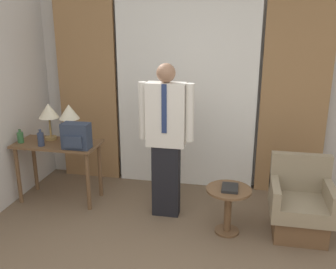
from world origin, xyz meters
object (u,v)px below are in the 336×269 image
at_px(table_lamp_right, 69,114).
at_px(side_table, 228,203).
at_px(armchair, 300,207).
at_px(bottle_by_lamp, 20,137).
at_px(table_lamp_left, 49,113).
at_px(book, 230,188).
at_px(backpack, 76,136).
at_px(person, 166,136).
at_px(bottle_near_edge, 41,139).
at_px(desk, 58,153).

xyz_separation_m(table_lamp_right, side_table, (2.00, -0.49, -0.76)).
bearing_deg(armchair, bottle_by_lamp, 177.16).
bearing_deg(table_lamp_left, armchair, -6.68).
height_order(table_lamp_right, book, table_lamp_right).
xyz_separation_m(table_lamp_left, book, (2.28, -0.49, -0.58)).
distance_m(side_table, book, 0.18).
bearing_deg(side_table, table_lamp_right, 166.33).
height_order(backpack, person, person).
bearing_deg(book, table_lamp_left, 167.78).
height_order(bottle_near_edge, backpack, backpack).
relative_size(person, armchair, 2.13).
bearing_deg(bottle_by_lamp, bottle_near_edge, -11.46).
height_order(bottle_near_edge, book, bottle_near_edge).
distance_m(backpack, armchair, 2.63).
xyz_separation_m(desk, book, (2.15, -0.39, -0.10)).
bearing_deg(bottle_near_edge, book, -6.07).
relative_size(bottle_near_edge, bottle_by_lamp, 1.23).
xyz_separation_m(desk, table_lamp_left, (-0.14, 0.11, 0.49)).
height_order(table_lamp_left, side_table, table_lamp_left).
bearing_deg(desk, bottle_near_edge, -132.27).
distance_m(table_lamp_right, person, 1.29).
relative_size(table_lamp_left, table_lamp_right, 1.00).
relative_size(backpack, person, 0.18).
bearing_deg(bottle_by_lamp, desk, 10.30).
distance_m(bottle_near_edge, backpack, 0.47).
distance_m(table_lamp_right, bottle_near_edge, 0.45).
relative_size(bottle_near_edge, backpack, 0.64).
relative_size(backpack, armchair, 0.39).
bearing_deg(table_lamp_left, bottle_by_lamp, -148.49).
height_order(desk, backpack, backpack).
bearing_deg(desk, book, -10.21).
xyz_separation_m(table_lamp_right, bottle_by_lamp, (-0.58, -0.19, -0.28)).
relative_size(bottle_by_lamp, side_table, 0.33).
relative_size(bottle_near_edge, armchair, 0.25).
height_order(table_lamp_right, side_table, table_lamp_right).
bearing_deg(table_lamp_left, backpack, -28.30).
distance_m(armchair, book, 0.79).
distance_m(bottle_by_lamp, backpack, 0.78).
bearing_deg(table_lamp_left, bottle_near_edge, -88.68).
bearing_deg(backpack, armchair, -2.30).
relative_size(backpack, book, 1.41).
distance_m(bottle_near_edge, book, 2.31).
height_order(person, book, person).
height_order(side_table, book, book).
xyz_separation_m(bottle_by_lamp, backpack, (0.77, -0.06, 0.08)).
height_order(backpack, book, backpack).
bearing_deg(backpack, bottle_near_edge, -179.87).
relative_size(desk, person, 0.59).
height_order(table_lamp_left, book, table_lamp_left).
bearing_deg(table_lamp_right, side_table, -13.67).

